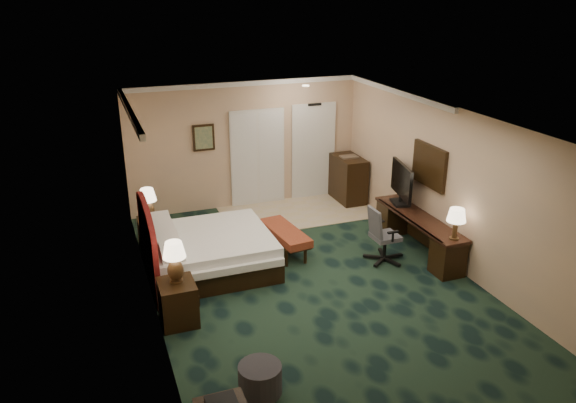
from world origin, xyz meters
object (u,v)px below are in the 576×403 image
object	(u,v)px
nightstand_near	(178,303)
lamp_near	(175,262)
tv	(401,184)
minibar	(348,179)
bed_bench	(285,240)
desk	(418,234)
lamp_far	(148,204)
bed	(211,252)
desk_chair	(386,234)
ottoman	(260,379)
nightstand_far	(151,233)

from	to	relation	value
nightstand_near	lamp_near	distance (m)	0.62
tv	minibar	xyz separation A→B (m)	(-0.05, 2.10, -0.56)
nightstand_near	bed_bench	bearing A→B (deg)	36.19
desk	tv	size ratio (longest dim) A/B	2.32
nightstand_near	desk	world-z (taller)	desk
lamp_near	lamp_far	world-z (taller)	lamp_near
bed	lamp_near	xyz separation A→B (m)	(-0.81, -1.39, 0.62)
bed	bed_bench	size ratio (longest dim) A/B	1.52
minibar	nightstand_near	bearing A→B (deg)	-140.99
lamp_near	minibar	xyz separation A→B (m)	(4.40, 3.53, -0.43)
bed_bench	desk_chair	world-z (taller)	desk_chair
bed_bench	lamp_far	bearing A→B (deg)	148.86
bed	desk	bearing A→B (deg)	-9.93
minibar	ottoman	bearing A→B (deg)	-124.91
ottoman	desk	distance (m)	4.63
ottoman	minibar	distance (m)	6.60
lamp_far	desk	bearing A→B (deg)	-22.18
bed	tv	world-z (taller)	tv
desk	desk_chair	size ratio (longest dim) A/B	2.31
lamp_near	tv	size ratio (longest dim) A/B	0.61
bed	lamp_far	world-z (taller)	lamp_far
nightstand_far	lamp_near	distance (m)	2.68
desk	bed_bench	bearing A→B (deg)	160.02
bed_bench	tv	world-z (taller)	tv
lamp_near	desk_chair	size ratio (longest dim) A/B	0.61
nightstand_far	lamp_far	size ratio (longest dim) A/B	0.91
nightstand_far	bed_bench	size ratio (longest dim) A/B	0.42
ottoman	desk_chair	size ratio (longest dim) A/B	0.51
bed	desk_chair	world-z (taller)	desk_chair
bed	bed_bench	xyz separation A→B (m)	(1.39, 0.18, -0.09)
bed_bench	tv	bearing A→B (deg)	-10.31
desk	tv	bearing A→B (deg)	89.15
nightstand_near	minibar	bearing A→B (deg)	39.01
lamp_near	bed_bench	world-z (taller)	lamp_near
lamp_far	tv	world-z (taller)	tv
lamp_far	minibar	bearing A→B (deg)	11.97
ottoman	tv	size ratio (longest dim) A/B	0.52
nightstand_near	minibar	xyz separation A→B (m)	(4.41, 3.58, 0.19)
lamp_near	bed_bench	distance (m)	2.79
nightstand_far	lamp_near	bearing A→B (deg)	-89.06
bed_bench	desk	size ratio (longest dim) A/B	0.56
tv	nightstand_far	bearing A→B (deg)	177.59
nightstand_near	desk_chair	bearing A→B (deg)	10.37
ottoman	desk_chair	bearing A→B (deg)	39.20
bed	nightstand_far	bearing A→B (deg)	125.02
nightstand_near	nightstand_far	world-z (taller)	nightstand_near
nightstand_far	ottoman	bearing A→B (deg)	-81.42
lamp_far	bed_bench	xyz separation A→B (m)	(2.25, -1.02, -0.63)
bed	nightstand_far	world-z (taller)	bed
nightstand_far	minibar	distance (m)	4.55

